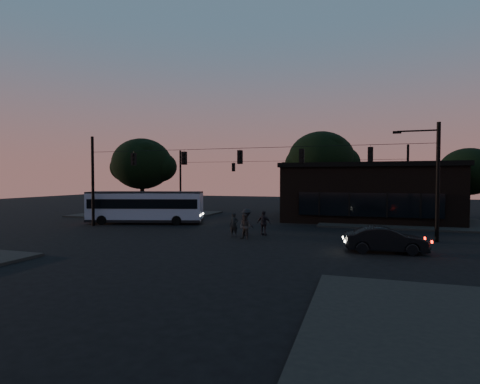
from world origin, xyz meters
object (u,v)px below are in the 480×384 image
(pedestrian_a, at_px, (234,225))
(pedestrian_c, at_px, (264,223))
(bus, at_px, (145,206))
(car, at_px, (385,240))
(building, at_px, (367,192))
(pedestrian_d, at_px, (246,222))
(pedestrian_b, at_px, (245,227))

(pedestrian_a, relative_size, pedestrian_c, 0.96)
(bus, height_order, pedestrian_c, bus)
(pedestrian_a, bearing_deg, pedestrian_c, 32.54)
(bus, distance_m, pedestrian_c, 12.22)
(car, bearing_deg, building, -4.53)
(building, relative_size, car, 3.68)
(pedestrian_a, height_order, pedestrian_c, pedestrian_c)
(bus, relative_size, pedestrian_d, 5.45)
(building, distance_m, pedestrian_a, 16.54)
(building, xyz_separation_m, pedestrian_c, (-7.02, -12.64, -1.85))
(car, xyz_separation_m, pedestrian_d, (-8.81, 3.36, 0.26))
(bus, relative_size, pedestrian_b, 6.21)
(pedestrian_c, bearing_deg, pedestrian_d, 43.68)
(building, height_order, car, building)
(bus, distance_m, pedestrian_d, 11.40)
(car, distance_m, pedestrian_c, 8.71)
(pedestrian_c, bearing_deg, pedestrian_b, 81.54)
(bus, height_order, pedestrian_b, bus)
(pedestrian_b, bearing_deg, building, 79.73)
(pedestrian_d, bearing_deg, pedestrian_a, 68.34)
(car, height_order, pedestrian_a, pedestrian_a)
(car, relative_size, pedestrian_a, 2.55)
(building, relative_size, pedestrian_c, 8.97)
(pedestrian_c, height_order, pedestrian_d, pedestrian_d)
(building, xyz_separation_m, pedestrian_b, (-7.78, -14.64, -1.88))
(building, distance_m, car, 16.80)
(pedestrian_c, xyz_separation_m, pedestrian_d, (-1.09, -0.66, 0.09))
(pedestrian_a, xyz_separation_m, pedestrian_c, (1.81, 1.22, 0.04))
(car, distance_m, pedestrian_b, 8.72)
(bus, relative_size, pedestrian_a, 6.28)
(building, relative_size, bus, 1.49)
(pedestrian_b, bearing_deg, bus, 171.17)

